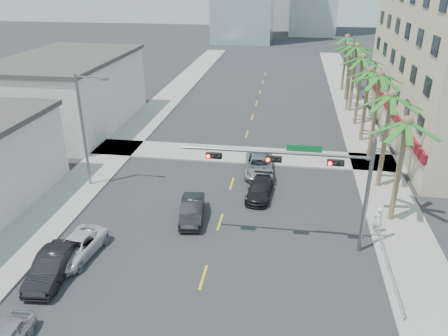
# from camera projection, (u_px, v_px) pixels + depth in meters

# --- Properties ---
(ground) EXTENTS (260.00, 260.00, 0.00)m
(ground) POSITION_uv_depth(u_px,v_px,m) (187.00, 330.00, 20.99)
(ground) COLOR #262628
(ground) RESTS_ON ground
(sidewalk_right) EXTENTS (4.00, 120.00, 0.15)m
(sidewalk_right) POSITION_uv_depth(u_px,v_px,m) (377.00, 172.00, 37.34)
(sidewalk_right) COLOR gray
(sidewalk_right) RESTS_ON ground
(sidewalk_left) EXTENTS (4.00, 120.00, 0.15)m
(sidewalk_left) POSITION_uv_depth(u_px,v_px,m) (110.00, 156.00, 40.63)
(sidewalk_left) COLOR gray
(sidewalk_left) RESTS_ON ground
(sidewalk_cross) EXTENTS (80.00, 4.00, 0.15)m
(sidewalk_cross) POSITION_uv_depth(u_px,v_px,m) (240.00, 155.00, 40.78)
(sidewalk_cross) COLOR gray
(sidewalk_cross) RESTS_ON ground
(building_left_far) EXTENTS (11.00, 18.00, 7.20)m
(building_left_far) POSITION_uv_depth(u_px,v_px,m) (69.00, 94.00, 47.41)
(building_left_far) COLOR beige
(building_left_far) RESTS_ON ground
(traffic_signal_mast) EXTENTS (11.12, 0.54, 7.20)m
(traffic_signal_mast) POSITION_uv_depth(u_px,v_px,m) (313.00, 173.00, 25.28)
(traffic_signal_mast) COLOR slate
(traffic_signal_mast) RESTS_ON ground
(palm_tree_0) EXTENTS (4.80, 4.80, 7.80)m
(palm_tree_0) POSITION_uv_depth(u_px,v_px,m) (408.00, 123.00, 27.30)
(palm_tree_0) COLOR brown
(palm_tree_0) RESTS_ON ground
(palm_tree_1) EXTENTS (4.80, 4.80, 8.16)m
(palm_tree_1) POSITION_uv_depth(u_px,v_px,m) (392.00, 96.00, 31.84)
(palm_tree_1) COLOR brown
(palm_tree_1) RESTS_ON ground
(palm_tree_2) EXTENTS (4.80, 4.80, 8.52)m
(palm_tree_2) POSITION_uv_depth(u_px,v_px,m) (380.00, 76.00, 36.38)
(palm_tree_2) COLOR brown
(palm_tree_2) RESTS_ON ground
(palm_tree_3) EXTENTS (4.80, 4.80, 7.80)m
(palm_tree_3) POSITION_uv_depth(u_px,v_px,m) (370.00, 71.00, 41.35)
(palm_tree_3) COLOR brown
(palm_tree_3) RESTS_ON ground
(palm_tree_4) EXTENTS (4.80, 4.80, 8.16)m
(palm_tree_4) POSITION_uv_depth(u_px,v_px,m) (363.00, 58.00, 45.89)
(palm_tree_4) COLOR brown
(palm_tree_4) RESTS_ON ground
(palm_tree_5) EXTENTS (4.80, 4.80, 8.52)m
(palm_tree_5) POSITION_uv_depth(u_px,v_px,m) (357.00, 47.00, 50.44)
(palm_tree_5) COLOR brown
(palm_tree_5) RESTS_ON ground
(palm_tree_6) EXTENTS (4.80, 4.80, 7.80)m
(palm_tree_6) POSITION_uv_depth(u_px,v_px,m) (351.00, 46.00, 55.41)
(palm_tree_6) COLOR brown
(palm_tree_6) RESTS_ON ground
(palm_tree_7) EXTENTS (4.80, 4.80, 8.16)m
(palm_tree_7) POSITION_uv_depth(u_px,v_px,m) (347.00, 38.00, 59.95)
(palm_tree_7) COLOR brown
(palm_tree_7) RESTS_ON ground
(streetlight_left) EXTENTS (2.55, 0.25, 9.00)m
(streetlight_left) POSITION_uv_depth(u_px,v_px,m) (85.00, 126.00, 33.03)
(streetlight_left) COLOR slate
(streetlight_left) RESTS_ON ground
(streetlight_right) EXTENTS (2.55, 0.25, 9.00)m
(streetlight_right) POSITION_uv_depth(u_px,v_px,m) (349.00, 70.00, 51.64)
(streetlight_right) COLOR slate
(streetlight_right) RESTS_ON ground
(guardrail) EXTENTS (0.08, 8.08, 1.00)m
(guardrail) POSITION_uv_depth(u_px,v_px,m) (388.00, 263.00, 24.71)
(guardrail) COLOR silver
(guardrail) RESTS_ON ground
(car_parked_mid) EXTENTS (1.99, 4.68, 1.50)m
(car_parked_mid) POSITION_uv_depth(u_px,v_px,m) (52.00, 267.00, 24.27)
(car_parked_mid) COLOR black
(car_parked_mid) RESTS_ON ground
(car_parked_far) EXTENTS (2.70, 4.84, 1.28)m
(car_parked_far) POSITION_uv_depth(u_px,v_px,m) (76.00, 247.00, 26.15)
(car_parked_far) COLOR silver
(car_parked_far) RESTS_ON ground
(car_lane_left) EXTENTS (2.08, 4.47, 1.42)m
(car_lane_left) POSITION_uv_depth(u_px,v_px,m) (192.00, 210.00, 30.10)
(car_lane_left) COLOR black
(car_lane_left) RESTS_ON ground
(car_lane_center) EXTENTS (2.76, 5.33, 1.44)m
(car_lane_center) POSITION_uv_depth(u_px,v_px,m) (259.00, 165.00, 36.99)
(car_lane_center) COLOR #A7A7AB
(car_lane_center) RESTS_ON ground
(car_lane_right) EXTENTS (2.06, 4.41, 1.25)m
(car_lane_right) POSITION_uv_depth(u_px,v_px,m) (260.00, 189.00, 33.11)
(car_lane_right) COLOR black
(car_lane_right) RESTS_ON ground
(pedestrian) EXTENTS (0.73, 0.54, 1.84)m
(pedestrian) POSITION_uv_depth(u_px,v_px,m) (377.00, 220.00, 28.15)
(pedestrian) COLOR white
(pedestrian) RESTS_ON sidewalk_right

